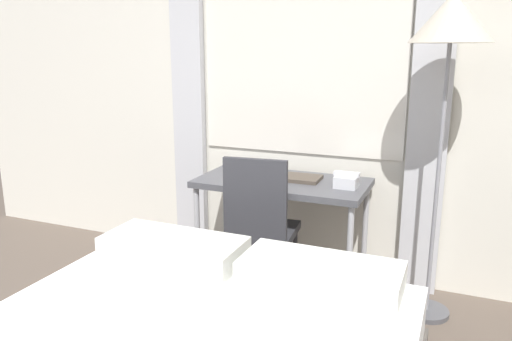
{
  "coord_description": "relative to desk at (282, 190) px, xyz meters",
  "views": [
    {
      "loc": [
        1.11,
        -0.19,
        1.55
      ],
      "look_at": [
        0.06,
        2.32,
        0.88
      ],
      "focal_mm": 35.0,
      "sensor_mm": 36.0,
      "label": 1
    }
  ],
  "objects": [
    {
      "name": "standing_lamp",
      "position": [
        0.93,
        -0.01,
        0.96
      ],
      "size": [
        0.44,
        0.44,
        1.84
      ],
      "color": "#4C4C51",
      "rests_on": "ground_plane"
    },
    {
      "name": "desk",
      "position": [
        0.0,
        0.0,
        0.0
      ],
      "size": [
        1.08,
        0.55,
        0.73
      ],
      "color": "#4C4C51",
      "rests_on": "ground_plane"
    },
    {
      "name": "wall_back_with_window",
      "position": [
        -0.07,
        0.35,
        0.69
      ],
      "size": [
        5.69,
        0.13,
        2.7
      ],
      "color": "silver",
      "rests_on": "ground_plane"
    },
    {
      "name": "telephone",
      "position": [
        0.41,
        -0.01,
        0.11
      ],
      "size": [
        0.15,
        0.14,
        0.09
      ],
      "color": "silver",
      "rests_on": "desk"
    },
    {
      "name": "desk_chair",
      "position": [
        -0.05,
        -0.25,
        -0.14
      ],
      "size": [
        0.44,
        0.44,
        0.94
      ],
      "rotation": [
        0.0,
        0.0,
        0.11
      ],
      "color": "#333338",
      "rests_on": "ground_plane"
    },
    {
      "name": "book",
      "position": [
        0.1,
        0.04,
        0.08
      ],
      "size": [
        0.28,
        0.2,
        0.02
      ],
      "rotation": [
        0.0,
        0.0,
        0.02
      ],
      "color": "#4C4238",
      "rests_on": "desk"
    }
  ]
}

